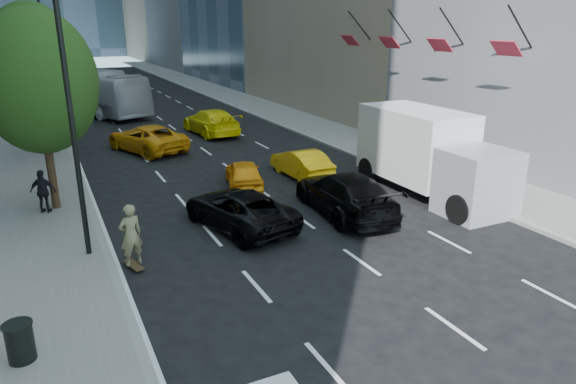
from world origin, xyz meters
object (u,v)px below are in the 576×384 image
black_sedan_mercedes (345,193)px  trash_can (20,343)px  black_sedan_lincoln (239,209)px  box_truck (430,154)px  skateboarder (131,239)px  city_bus (93,92)px

black_sedan_mercedes → trash_can: size_ratio=6.61×
black_sedan_lincoln → box_truck: size_ratio=0.67×
skateboarder → city_bus: city_bus is taller
black_sedan_mercedes → city_bus: size_ratio=0.44×
black_sedan_mercedes → city_bus: bearing=-73.3°
skateboarder → box_truck: bearing=173.6°
trash_can → black_sedan_mercedes: bearing=24.0°
black_sedan_lincoln → box_truck: bearing=166.4°
city_bus → trash_can: bearing=-120.3°
black_sedan_mercedes → city_bus: 29.24m
black_sedan_lincoln → box_truck: 8.63m
skateboarder → black_sedan_mercedes: bearing=174.6°
black_sedan_lincoln → city_bus: bearing=-99.9°
trash_can → skateboarder: bearing=51.4°
box_truck → city_bus: bearing=110.7°
skateboarder → black_sedan_lincoln: size_ratio=0.38×
skateboarder → black_sedan_mercedes: size_ratio=0.34×
black_sedan_mercedes → trash_can: (-11.12, -4.95, -0.24)m
black_sedan_lincoln → city_bus: city_bus is taller
skateboarder → black_sedan_lincoln: 4.37m
black_sedan_mercedes → city_bus: city_bus is taller
black_sedan_mercedes → box_truck: (4.42, 0.45, 0.98)m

